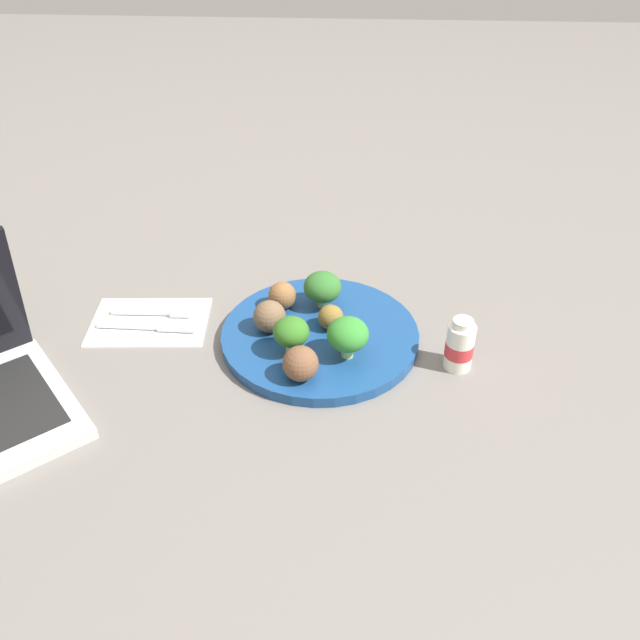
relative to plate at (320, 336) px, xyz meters
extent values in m
plane|color=slate|center=(0.00, 0.00, -0.01)|extent=(4.00, 4.00, 0.00)
cylinder|color=navy|center=(0.00, 0.00, 0.00)|extent=(0.28, 0.28, 0.02)
cylinder|color=#A0CA82|center=(0.00, 0.06, 0.01)|extent=(0.01, 0.01, 0.01)
ellipsoid|color=#2E672A|center=(0.00, 0.06, 0.04)|extent=(0.06, 0.06, 0.04)
cylinder|color=#9AD073|center=(-0.04, -0.05, 0.02)|extent=(0.02, 0.02, 0.02)
ellipsoid|color=#306B20|center=(-0.04, -0.05, 0.04)|extent=(0.05, 0.05, 0.04)
cylinder|color=#95C27B|center=(0.04, -0.05, 0.02)|extent=(0.02, 0.02, 0.02)
ellipsoid|color=#31802D|center=(0.04, -0.05, 0.04)|extent=(0.06, 0.06, 0.04)
sphere|color=brown|center=(0.01, 0.01, 0.03)|extent=(0.04, 0.04, 0.04)
sphere|color=brown|center=(-0.07, 0.00, 0.03)|extent=(0.05, 0.05, 0.05)
sphere|color=brown|center=(-0.02, -0.10, 0.03)|extent=(0.05, 0.05, 0.05)
sphere|color=brown|center=(-0.06, 0.06, 0.03)|extent=(0.04, 0.04, 0.04)
cube|color=white|center=(-0.25, 0.03, -0.01)|extent=(0.18, 0.13, 0.01)
cube|color=silver|center=(-0.27, 0.04, 0.00)|extent=(0.09, 0.01, 0.01)
cube|color=silver|center=(-0.21, 0.05, 0.00)|extent=(0.03, 0.02, 0.01)
cube|color=silver|center=(-0.28, 0.01, 0.00)|extent=(0.09, 0.01, 0.01)
cube|color=silver|center=(-0.21, 0.01, 0.00)|extent=(0.06, 0.02, 0.01)
cylinder|color=white|center=(0.19, -0.05, 0.03)|extent=(0.04, 0.04, 0.07)
cylinder|color=red|center=(0.19, -0.05, 0.02)|extent=(0.04, 0.04, 0.02)
cylinder|color=silver|center=(0.19, -0.05, 0.06)|extent=(0.03, 0.03, 0.01)
camera|label=1|loc=(0.05, -0.76, 0.59)|focal=37.97mm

